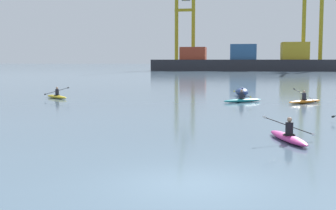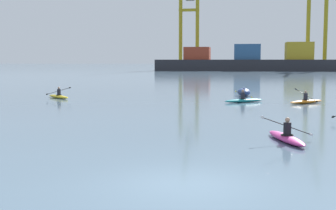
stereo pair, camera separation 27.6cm
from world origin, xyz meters
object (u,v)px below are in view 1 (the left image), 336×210
at_px(kayak_magenta, 288,137).
at_px(kayak_orange, 305,101).
at_px(container_barge, 244,61).
at_px(kayak_yellow, 57,96).
at_px(kayak_teal, 242,100).
at_px(gantry_crane_west_mid, 313,13).
at_px(capsized_dinghy, 242,92).
at_px(gantry_crane_west, 185,20).

distance_m(kayak_magenta, kayak_orange, 16.62).
height_order(container_barge, kayak_yellow, container_barge).
height_order(container_barge, kayak_orange, container_barge).
bearing_deg(kayak_teal, gantry_crane_west_mid, 78.77).
distance_m(kayak_teal, kayak_orange, 4.53).
height_order(kayak_magenta, kayak_yellow, kayak_magenta).
relative_size(capsized_dinghy, kayak_yellow, 0.92).
height_order(kayak_teal, kayak_magenta, kayak_magenta).
xyz_separation_m(gantry_crane_west, kayak_yellow, (2.82, -116.08, -16.25)).
distance_m(gantry_crane_west, kayak_magenta, 136.25).
distance_m(kayak_orange, kayak_yellow, 19.83).
distance_m(container_barge, kayak_magenta, 121.50).
distance_m(container_barge, kayak_orange, 105.18).
xyz_separation_m(container_barge, kayak_orange, (2.94, -105.11, -2.63)).
distance_m(capsized_dinghy, kayak_magenta, 22.63).
bearing_deg(kayak_magenta, kayak_teal, 95.52).
xyz_separation_m(gantry_crane_west_mid, kayak_teal, (-22.30, -112.27, -17.56)).
relative_size(gantry_crane_west, kayak_magenta, 9.95).
distance_m(kayak_teal, kayak_yellow, 15.30).
bearing_deg(kayak_orange, capsized_dinghy, 126.02).
relative_size(capsized_dinghy, kayak_orange, 0.92).
relative_size(container_barge, gantry_crane_west, 1.61).
bearing_deg(gantry_crane_west, kayak_teal, -81.24).
bearing_deg(kayak_teal, kayak_orange, -2.20).
distance_m(gantry_crane_west, kayak_yellow, 117.25).
bearing_deg(capsized_dinghy, kayak_orange, -53.98).
bearing_deg(kayak_orange, gantry_crane_west, 100.89).
height_order(gantry_crane_west_mid, kayak_teal, gantry_crane_west_mid).
distance_m(kayak_teal, kayak_magenta, 16.61).
bearing_deg(container_barge, kayak_magenta, -89.99).
bearing_deg(capsized_dinghy, container_barge, 89.09).
height_order(container_barge, gantry_crane_west_mid, gantry_crane_west_mid).
relative_size(gantry_crane_west_mid, kayak_orange, 11.70).
relative_size(gantry_crane_west, kayak_yellow, 11.72).
distance_m(container_barge, kayak_teal, 104.98).
relative_size(container_barge, kayak_yellow, 18.84).
distance_m(gantry_crane_west_mid, kayak_teal, 115.80).
height_order(capsized_dinghy, kayak_orange, kayak_orange).
bearing_deg(kayak_orange, container_barge, 91.60).
distance_m(container_barge, kayak_yellow, 105.11).
bearing_deg(kayak_teal, gantry_crane_west, 98.76).
height_order(capsized_dinghy, kayak_teal, kayak_teal).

